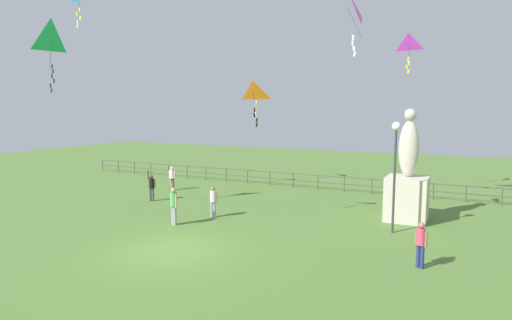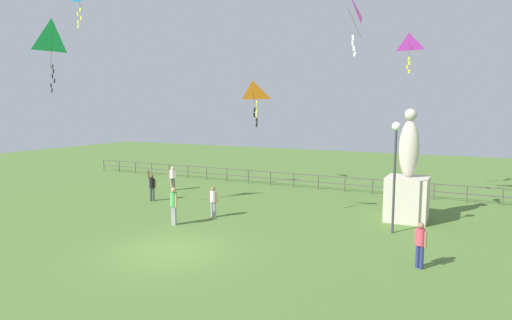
{
  "view_description": "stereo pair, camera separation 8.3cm",
  "coord_description": "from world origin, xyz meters",
  "px_view_note": "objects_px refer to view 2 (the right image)",
  "views": [
    {
      "loc": [
        9.5,
        -12.12,
        5.16
      ],
      "look_at": [
        0.9,
        5.15,
        2.86
      ],
      "focal_mm": 29.81,
      "sensor_mm": 36.0,
      "label": 1
    },
    {
      "loc": [
        9.57,
        -12.08,
        5.16
      ],
      "look_at": [
        0.9,
        5.15,
        2.86
      ],
      "focal_mm": 29.81,
      "sensor_mm": 36.0,
      "label": 2
    }
  ],
  "objects_px": {
    "person_1": "(213,200)",
    "kite_7": "(253,91)",
    "kite_1": "(409,43)",
    "person_3": "(173,177)",
    "kite_5": "(52,37)",
    "lamppost": "(395,153)",
    "kite_6": "(253,93)",
    "statue_monument": "(407,187)",
    "person_0": "(420,242)",
    "kite_3": "(348,9)",
    "person_2": "(174,203)",
    "person_4": "(152,185)"
  },
  "relations": [
    {
      "from": "person_1",
      "to": "kite_7",
      "type": "bearing_deg",
      "value": 104.88
    },
    {
      "from": "kite_7",
      "to": "kite_1",
      "type": "bearing_deg",
      "value": -9.87
    },
    {
      "from": "person_3",
      "to": "kite_5",
      "type": "bearing_deg",
      "value": -93.11
    },
    {
      "from": "lamppost",
      "to": "kite_6",
      "type": "distance_m",
      "value": 6.59
    },
    {
      "from": "kite_6",
      "to": "person_1",
      "type": "bearing_deg",
      "value": 176.82
    },
    {
      "from": "kite_5",
      "to": "kite_7",
      "type": "xyz_separation_m",
      "value": [
        4.18,
        11.94,
        -2.05
      ]
    },
    {
      "from": "person_1",
      "to": "kite_5",
      "type": "height_order",
      "value": "kite_5"
    },
    {
      "from": "statue_monument",
      "to": "kite_7",
      "type": "height_order",
      "value": "kite_7"
    },
    {
      "from": "person_0",
      "to": "person_1",
      "type": "distance_m",
      "value": 9.93
    },
    {
      "from": "kite_3",
      "to": "kite_6",
      "type": "relative_size",
      "value": 1.27
    },
    {
      "from": "person_3",
      "to": "kite_1",
      "type": "height_order",
      "value": "kite_1"
    },
    {
      "from": "person_1",
      "to": "kite_7",
      "type": "distance_m",
      "value": 10.52
    },
    {
      "from": "statue_monument",
      "to": "person_2",
      "type": "xyz_separation_m",
      "value": [
        -9.23,
        -5.54,
        -0.57
      ]
    },
    {
      "from": "lamppost",
      "to": "kite_5",
      "type": "distance_m",
      "value": 16.12
    },
    {
      "from": "person_0",
      "to": "person_2",
      "type": "relative_size",
      "value": 0.77
    },
    {
      "from": "person_3",
      "to": "kite_6",
      "type": "bearing_deg",
      "value": -30.23
    },
    {
      "from": "person_4",
      "to": "kite_6",
      "type": "relative_size",
      "value": 0.89
    },
    {
      "from": "person_0",
      "to": "kite_3",
      "type": "bearing_deg",
      "value": 136.65
    },
    {
      "from": "kite_5",
      "to": "kite_6",
      "type": "distance_m",
      "value": 9.59
    },
    {
      "from": "lamppost",
      "to": "kite_1",
      "type": "distance_m",
      "value": 7.76
    },
    {
      "from": "person_3",
      "to": "person_4",
      "type": "relative_size",
      "value": 0.86
    },
    {
      "from": "person_2",
      "to": "person_3",
      "type": "xyz_separation_m",
      "value": [
        -5.19,
        6.62,
        -0.13
      ]
    },
    {
      "from": "kite_5",
      "to": "person_2",
      "type": "bearing_deg",
      "value": 13.63
    },
    {
      "from": "kite_3",
      "to": "person_0",
      "type": "bearing_deg",
      "value": -43.35
    },
    {
      "from": "person_1",
      "to": "kite_3",
      "type": "relative_size",
      "value": 0.58
    },
    {
      "from": "lamppost",
      "to": "kite_1",
      "type": "height_order",
      "value": "kite_1"
    },
    {
      "from": "person_4",
      "to": "kite_1",
      "type": "bearing_deg",
      "value": 22.56
    },
    {
      "from": "person_4",
      "to": "lamppost",
      "type": "bearing_deg",
      "value": -1.66
    },
    {
      "from": "person_1",
      "to": "person_0",
      "type": "bearing_deg",
      "value": -15.07
    },
    {
      "from": "kite_5",
      "to": "kite_1",
      "type": "bearing_deg",
      "value": 35.62
    },
    {
      "from": "person_0",
      "to": "kite_5",
      "type": "bearing_deg",
      "value": -177.43
    },
    {
      "from": "kite_1",
      "to": "statue_monument",
      "type": "bearing_deg",
      "value": -79.11
    },
    {
      "from": "person_3",
      "to": "kite_7",
      "type": "xyz_separation_m",
      "value": [
        3.75,
        3.95,
        5.54
      ]
    },
    {
      "from": "person_4",
      "to": "kite_5",
      "type": "relative_size",
      "value": 0.53
    },
    {
      "from": "person_0",
      "to": "person_4",
      "type": "bearing_deg",
      "value": 164.25
    },
    {
      "from": "kite_3",
      "to": "kite_7",
      "type": "distance_m",
      "value": 11.94
    },
    {
      "from": "lamppost",
      "to": "kite_7",
      "type": "height_order",
      "value": "kite_7"
    },
    {
      "from": "lamppost",
      "to": "person_4",
      "type": "bearing_deg",
      "value": 178.34
    },
    {
      "from": "statue_monument",
      "to": "person_3",
      "type": "bearing_deg",
      "value": 175.71
    },
    {
      "from": "person_4",
      "to": "kite_7",
      "type": "height_order",
      "value": "kite_7"
    },
    {
      "from": "person_4",
      "to": "kite_3",
      "type": "bearing_deg",
      "value": -4.54
    },
    {
      "from": "kite_3",
      "to": "kite_7",
      "type": "bearing_deg",
      "value": 136.65
    },
    {
      "from": "person_0",
      "to": "kite_3",
      "type": "xyz_separation_m",
      "value": [
        -3.44,
        3.25,
        8.32
      ]
    },
    {
      "from": "kite_6",
      "to": "person_0",
      "type": "bearing_deg",
      "value": -18.41
    },
    {
      "from": "person_0",
      "to": "person_3",
      "type": "distance_m",
      "value": 17.24
    },
    {
      "from": "lamppost",
      "to": "person_4",
      "type": "height_order",
      "value": "lamppost"
    },
    {
      "from": "kite_1",
      "to": "kite_6",
      "type": "relative_size",
      "value": 1.02
    },
    {
      "from": "person_1",
      "to": "kite_5",
      "type": "xyz_separation_m",
      "value": [
        -6.48,
        -3.3,
        7.61
      ]
    },
    {
      "from": "statue_monument",
      "to": "person_1",
      "type": "distance_m",
      "value": 9.15
    },
    {
      "from": "person_0",
      "to": "person_2",
      "type": "height_order",
      "value": "person_2"
    }
  ]
}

